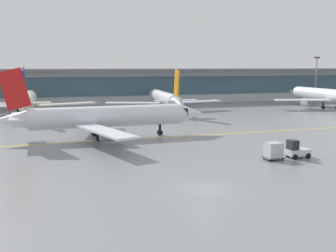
# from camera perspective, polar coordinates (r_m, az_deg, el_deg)

# --- Properties ---
(ground_plane) EXTENTS (400.00, 400.00, 0.00)m
(ground_plane) POSITION_cam_1_polar(r_m,az_deg,el_deg) (34.05, 5.66, -9.01)
(ground_plane) COLOR gray
(taxiway_centreline_stripe) EXTENTS (109.92, 5.05, 0.01)m
(taxiway_centreline_stripe) POSITION_cam_1_polar(r_m,az_deg,el_deg) (55.98, -8.22, -2.06)
(taxiway_centreline_stripe) COLOR yellow
(taxiway_centreline_stripe) RESTS_ON ground_plane
(terminal_concourse) EXTENTS (183.90, 11.00, 9.60)m
(terminal_concourse) POSITION_cam_1_polar(r_m,az_deg,el_deg) (110.25, -9.38, 5.71)
(terminal_concourse) COLOR #B2B7BC
(terminal_concourse) RESTS_ON ground_plane
(gate_airplane_1) EXTENTS (28.43, 30.52, 10.12)m
(gate_airplane_1) POSITION_cam_1_polar(r_m,az_deg,el_deg) (88.85, -19.49, 3.44)
(gate_airplane_1) COLOR silver
(gate_airplane_1) RESTS_ON ground_plane
(gate_airplane_2) EXTENTS (27.30, 29.36, 9.73)m
(gate_airplane_2) POSITION_cam_1_polar(r_m,az_deg,el_deg) (90.99, -0.52, 3.97)
(gate_airplane_2) COLOR silver
(gate_airplane_2) RESTS_ON ground_plane
(gate_airplane_3) EXTENTS (29.36, 31.56, 10.46)m
(gate_airplane_3) POSITION_cam_1_polar(r_m,az_deg,el_deg) (105.07, 21.91, 4.09)
(gate_airplane_3) COLOR white
(gate_airplane_3) RESTS_ON ground_plane
(taxiing_regional_jet) EXTENTS (30.60, 28.46, 10.14)m
(taxiing_regional_jet) POSITION_cam_1_polar(r_m,az_deg,el_deg) (57.41, -8.93, 1.26)
(taxiing_regional_jet) COLOR silver
(taxiing_regional_jet) RESTS_ON ground_plane
(baggage_tug) EXTENTS (2.65, 1.70, 2.10)m
(baggage_tug) POSITION_cam_1_polar(r_m,az_deg,el_deg) (47.06, 18.00, -3.33)
(baggage_tug) COLOR silver
(baggage_tug) RESTS_ON ground_plane
(cargo_dolly_lead) EXTENTS (2.16, 1.68, 1.94)m
(cargo_dolly_lead) POSITION_cam_1_polar(r_m,az_deg,el_deg) (45.38, 14.93, -3.42)
(cargo_dolly_lead) COLOR #595B60
(cargo_dolly_lead) RESTS_ON ground_plane
(apron_light_mast_1) EXTENTS (1.80, 0.36, 13.02)m
(apron_light_mast_1) POSITION_cam_1_polar(r_m,az_deg,el_deg) (125.18, 20.53, 6.65)
(apron_light_mast_1) COLOR gray
(apron_light_mast_1) RESTS_ON ground_plane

